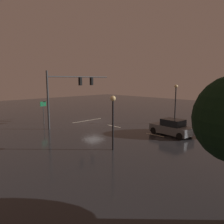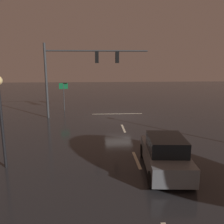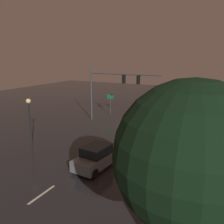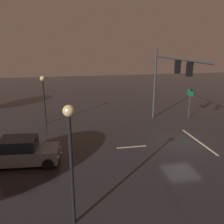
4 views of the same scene
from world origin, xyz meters
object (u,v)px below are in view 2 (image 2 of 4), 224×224
street_lamp_right_kerb (0,104)px  route_sign (64,91)px  traffic_signal_assembly (79,66)px  car_approaching (165,154)px

street_lamp_right_kerb → route_sign: street_lamp_right_kerb is taller
traffic_signal_assembly → route_sign: size_ratio=3.12×
route_sign → traffic_signal_assembly: bearing=120.7°
traffic_signal_assembly → car_approaching: (-4.63, 11.35, -3.91)m
car_approaching → street_lamp_right_kerb: street_lamp_right_kerb is taller
car_approaching → traffic_signal_assembly: bearing=-67.8°
car_approaching → route_sign: size_ratio=1.52×
traffic_signal_assembly → street_lamp_right_kerb: traffic_signal_assembly is taller
street_lamp_right_kerb → route_sign: (-1.04, -13.76, -1.03)m
car_approaching → route_sign: bearing=-65.8°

